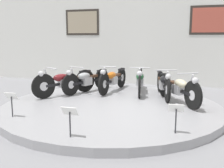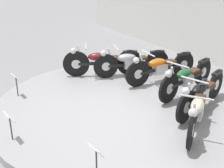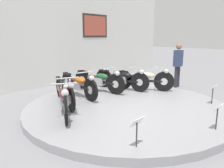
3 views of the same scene
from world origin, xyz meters
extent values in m
plane|color=gray|center=(0.00, 0.00, 0.00)|extent=(60.00, 60.00, 0.00)
cylinder|color=#99999E|center=(0.00, 0.00, 0.08)|extent=(5.24, 5.24, 0.16)
cube|color=silver|center=(0.00, 4.04, 2.15)|extent=(14.00, 0.20, 4.30)
cube|color=#2D2823|center=(-2.40, 3.93, 2.36)|extent=(1.40, 0.02, 1.00)
cube|color=tan|center=(-2.40, 3.92, 2.36)|extent=(1.24, 0.02, 0.84)
cube|color=#2D2823|center=(2.40, 3.93, 2.36)|extent=(1.40, 0.02, 1.00)
cube|color=#B24C3D|center=(2.40, 3.92, 2.36)|extent=(1.24, 0.02, 0.84)
cylinder|color=black|center=(-1.87, 0.03, 0.50)|extent=(0.39, 0.60, 0.66)
cylinder|color=silver|center=(-1.87, 0.03, 0.50)|extent=(0.18, 0.23, 0.23)
cylinder|color=black|center=(-1.17, 1.19, 0.50)|extent=(0.39, 0.60, 0.66)
cylinder|color=silver|center=(-1.17, 1.19, 0.50)|extent=(0.18, 0.23, 0.23)
cube|color=black|center=(-1.52, 0.61, 0.50)|extent=(0.70, 1.10, 0.07)
cube|color=silver|center=(-1.54, 0.57, 0.52)|extent=(0.34, 0.38, 0.24)
ellipsoid|color=maroon|center=(-1.60, 0.49, 0.68)|extent=(0.44, 0.52, 0.20)
cube|color=#472D1E|center=(-1.41, 0.80, 0.64)|extent=(0.34, 0.38, 0.07)
cube|color=black|center=(-1.17, 1.19, 0.78)|extent=(0.27, 0.36, 0.06)
cylinder|color=silver|center=(-1.80, 0.16, 0.70)|extent=(0.17, 0.24, 0.54)
cylinder|color=silver|center=(-1.74, 0.25, 0.96)|extent=(0.48, 0.31, 0.03)
sphere|color=silver|center=(-1.90, -0.02, 0.84)|extent=(0.15, 0.15, 0.15)
cylinder|color=black|center=(-1.35, 0.58, 0.47)|extent=(0.27, 0.60, 0.62)
cylinder|color=silver|center=(-1.35, 0.58, 0.47)|extent=(0.14, 0.23, 0.22)
cylinder|color=black|center=(-0.88, 1.84, 0.47)|extent=(0.27, 0.60, 0.62)
cylinder|color=silver|center=(-0.88, 1.84, 0.47)|extent=(0.14, 0.23, 0.22)
cube|color=black|center=(-1.12, 1.21, 0.47)|extent=(0.50, 1.19, 0.07)
cube|color=silver|center=(-1.13, 1.17, 0.49)|extent=(0.30, 0.37, 0.24)
ellipsoid|color=#B2B5BA|center=(-1.16, 1.08, 0.65)|extent=(0.38, 0.53, 0.20)
cube|color=#472D1E|center=(-1.04, 1.41, 0.61)|extent=(0.30, 0.37, 0.07)
cube|color=black|center=(-0.88, 1.84, 0.74)|extent=(0.22, 0.37, 0.06)
cylinder|color=silver|center=(-1.30, 0.72, 0.67)|extent=(0.13, 0.25, 0.54)
cylinder|color=silver|center=(-1.26, 0.82, 0.93)|extent=(0.52, 0.22, 0.03)
sphere|color=silver|center=(-1.37, 0.52, 0.81)|extent=(0.15, 0.15, 0.15)
cylinder|color=black|center=(-0.49, 0.89, 0.48)|extent=(0.13, 0.64, 0.64)
cylinder|color=silver|center=(-0.49, 0.89, 0.48)|extent=(0.09, 0.23, 0.22)
cylinder|color=black|center=(-0.33, 2.23, 0.48)|extent=(0.13, 0.64, 0.64)
cylinder|color=silver|center=(-0.33, 2.23, 0.48)|extent=(0.09, 0.23, 0.22)
cube|color=black|center=(-0.41, 1.56, 0.48)|extent=(0.21, 1.24, 0.07)
cube|color=silver|center=(-0.41, 1.52, 0.50)|extent=(0.24, 0.34, 0.24)
ellipsoid|color=#D16619|center=(-0.42, 1.42, 0.66)|extent=(0.27, 0.50, 0.20)
cube|color=#472D1E|center=(-0.38, 1.77, 0.62)|extent=(0.24, 0.34, 0.07)
cube|color=black|center=(-0.33, 2.23, 0.75)|extent=(0.14, 0.37, 0.06)
cylinder|color=silver|center=(-0.47, 1.03, 0.68)|extent=(0.07, 0.25, 0.54)
cylinder|color=silver|center=(-0.46, 1.14, 0.94)|extent=(0.54, 0.09, 0.03)
sphere|color=silver|center=(-0.49, 0.83, 0.82)|extent=(0.15, 0.15, 0.15)
cylinder|color=black|center=(0.52, 0.89, 0.48)|extent=(0.16, 0.64, 0.64)
cylinder|color=silver|center=(0.52, 0.89, 0.48)|extent=(0.10, 0.23, 0.23)
cylinder|color=black|center=(0.29, 2.22, 0.48)|extent=(0.16, 0.64, 0.64)
cylinder|color=silver|center=(0.29, 2.22, 0.48)|extent=(0.10, 0.23, 0.23)
cube|color=black|center=(0.41, 1.56, 0.48)|extent=(0.28, 1.24, 0.07)
cube|color=silver|center=(0.41, 1.52, 0.50)|extent=(0.25, 0.35, 0.24)
ellipsoid|color=#1E562D|center=(0.43, 1.42, 0.66)|extent=(0.30, 0.51, 0.20)
cube|color=#472D1E|center=(0.37, 1.77, 0.62)|extent=(0.25, 0.35, 0.07)
cube|color=black|center=(0.29, 2.22, 0.76)|extent=(0.16, 0.37, 0.06)
cylinder|color=silver|center=(0.50, 1.04, 0.68)|extent=(0.09, 0.25, 0.54)
cylinder|color=silver|center=(0.48, 1.14, 0.94)|extent=(0.54, 0.12, 0.03)
sphere|color=silver|center=(0.53, 0.83, 0.82)|extent=(0.15, 0.15, 0.15)
cylinder|color=black|center=(1.29, 0.56, 0.48)|extent=(0.22, 0.63, 0.63)
cylinder|color=silver|center=(1.29, 0.56, 0.48)|extent=(0.12, 0.23, 0.22)
cylinder|color=black|center=(0.94, 1.86, 0.48)|extent=(0.22, 0.63, 0.63)
cylinder|color=silver|center=(0.94, 1.86, 0.48)|extent=(0.12, 0.23, 0.22)
cube|color=black|center=(1.12, 1.21, 0.48)|extent=(0.39, 1.22, 0.07)
cube|color=silver|center=(1.13, 1.17, 0.50)|extent=(0.28, 0.36, 0.24)
ellipsoid|color=black|center=(1.15, 1.07, 0.66)|extent=(0.34, 0.52, 0.20)
cube|color=#472D1E|center=(1.06, 1.42, 0.62)|extent=(0.28, 0.36, 0.07)
cube|color=black|center=(0.94, 1.86, 0.75)|extent=(0.19, 0.37, 0.06)
cylinder|color=silver|center=(1.25, 0.70, 0.68)|extent=(0.11, 0.25, 0.54)
cylinder|color=silver|center=(1.22, 0.80, 0.94)|extent=(0.53, 0.17, 0.03)
sphere|color=silver|center=(1.30, 0.50, 0.82)|extent=(0.15, 0.15, 0.15)
cylinder|color=black|center=(1.89, 0.04, 0.49)|extent=(0.40, 0.58, 0.65)
cylinder|color=silver|center=(1.89, 0.04, 0.49)|extent=(0.18, 0.23, 0.23)
cylinder|color=black|center=(1.16, 1.17, 0.49)|extent=(0.40, 0.58, 0.65)
cylinder|color=silver|center=(1.16, 1.17, 0.49)|extent=(0.18, 0.23, 0.23)
cube|color=black|center=(1.52, 0.61, 0.49)|extent=(0.73, 1.08, 0.07)
cube|color=silver|center=(1.54, 0.57, 0.51)|extent=(0.34, 0.38, 0.24)
ellipsoid|color=beige|center=(1.60, 0.49, 0.67)|extent=(0.45, 0.52, 0.20)
cube|color=#472D1E|center=(1.40, 0.79, 0.63)|extent=(0.34, 0.38, 0.07)
cube|color=black|center=(1.16, 1.17, 0.77)|extent=(0.28, 0.36, 0.06)
cylinder|color=silver|center=(1.81, 0.17, 0.69)|extent=(0.17, 0.23, 0.54)
cylinder|color=silver|center=(1.75, 0.26, 0.95)|extent=(0.47, 0.32, 0.03)
sphere|color=silver|center=(1.92, -0.01, 0.83)|extent=(0.15, 0.15, 0.15)
cylinder|color=#333338|center=(-1.61, -1.59, 0.37)|extent=(0.02, 0.02, 0.42)
cube|color=white|center=(-1.61, -1.59, 0.60)|extent=(0.26, 0.11, 0.15)
cylinder|color=#333338|center=(0.00, -2.27, 0.37)|extent=(0.02, 0.02, 0.42)
cube|color=white|center=(0.00, -2.27, 0.60)|extent=(0.26, 0.11, 0.15)
cylinder|color=#333338|center=(1.61, -1.59, 0.37)|extent=(0.02, 0.02, 0.42)
cube|color=white|center=(1.61, -1.59, 0.60)|extent=(0.26, 0.11, 0.15)
camera|label=1|loc=(1.81, -5.93, 1.74)|focal=42.00mm
camera|label=2|loc=(4.66, -3.47, 3.17)|focal=50.00mm
camera|label=3|loc=(-4.22, -3.59, 1.94)|focal=35.00mm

